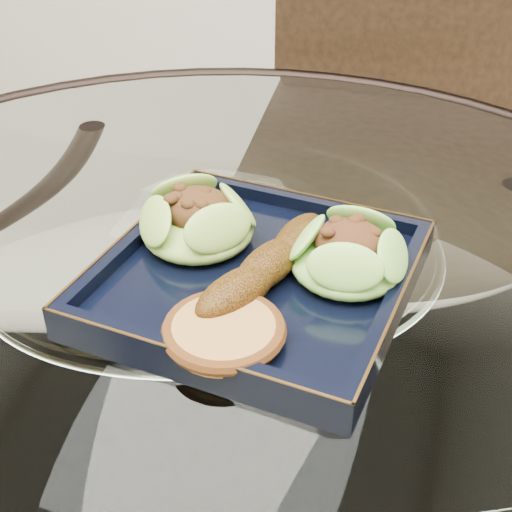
% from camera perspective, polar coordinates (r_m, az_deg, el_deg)
% --- Properties ---
extents(dining_table, '(1.13, 1.13, 0.77)m').
position_cam_1_polar(dining_table, '(0.80, -3.07, -10.95)').
color(dining_table, white).
rests_on(dining_table, ground).
extents(dining_chair, '(0.48, 0.48, 1.03)m').
position_cam_1_polar(dining_chair, '(1.20, 10.26, 4.28)').
color(dining_chair, '#321F10').
rests_on(dining_chair, ground).
extents(navy_plate, '(0.30, 0.30, 0.02)m').
position_cam_1_polar(navy_plate, '(0.66, 0.00, -2.14)').
color(navy_plate, black).
rests_on(navy_plate, dining_table).
extents(lettuce_wrap_left, '(0.14, 0.14, 0.04)m').
position_cam_1_polar(lettuce_wrap_left, '(0.69, -4.69, 2.55)').
color(lettuce_wrap_left, olive).
rests_on(lettuce_wrap_left, navy_plate).
extents(lettuce_wrap_right, '(0.14, 0.14, 0.04)m').
position_cam_1_polar(lettuce_wrap_right, '(0.65, 7.38, -0.13)').
color(lettuce_wrap_right, '#589C2D').
rests_on(lettuce_wrap_right, navy_plate).
extents(roasted_plantain, '(0.09, 0.18, 0.03)m').
position_cam_1_polar(roasted_plantain, '(0.64, 1.01, -0.69)').
color(roasted_plantain, '#593309').
rests_on(roasted_plantain, navy_plate).
extents(crumb_patty, '(0.10, 0.10, 0.02)m').
position_cam_1_polar(crumb_patty, '(0.58, -2.58, -6.14)').
color(crumb_patty, '#C68942').
rests_on(crumb_patty, navy_plate).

